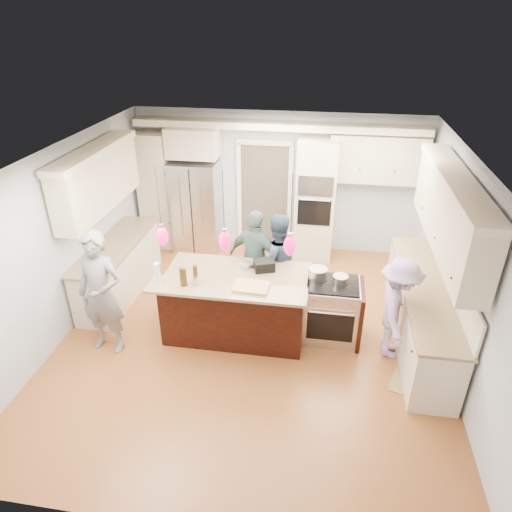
{
  "coord_description": "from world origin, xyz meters",
  "views": [
    {
      "loc": [
        0.92,
        -5.39,
        4.31
      ],
      "look_at": [
        0.0,
        0.35,
        1.15
      ],
      "focal_mm": 32.0,
      "sensor_mm": 36.0,
      "label": 1
    }
  ],
  "objects_px": {
    "refrigerator": "(197,206)",
    "island_range": "(333,311)",
    "kitchen_island": "(236,303)",
    "person_bar_end": "(101,294)",
    "person_far_left": "(276,262)"
  },
  "relations": [
    {
      "from": "refrigerator",
      "to": "person_bar_end",
      "type": "relative_size",
      "value": 0.99
    },
    {
      "from": "refrigerator",
      "to": "island_range",
      "type": "relative_size",
      "value": 1.96
    },
    {
      "from": "person_bar_end",
      "to": "person_far_left",
      "type": "xyz_separation_m",
      "value": [
        2.22,
        1.46,
        -0.11
      ]
    },
    {
      "from": "kitchen_island",
      "to": "island_range",
      "type": "relative_size",
      "value": 2.28
    },
    {
      "from": "kitchen_island",
      "to": "island_range",
      "type": "xyz_separation_m",
      "value": [
        1.41,
        0.08,
        -0.03
      ]
    },
    {
      "from": "island_range",
      "to": "person_bar_end",
      "type": "relative_size",
      "value": 0.51
    },
    {
      "from": "kitchen_island",
      "to": "person_far_left",
      "type": "xyz_separation_m",
      "value": [
        0.49,
        0.78,
        0.32
      ]
    },
    {
      "from": "person_far_left",
      "to": "person_bar_end",
      "type": "bearing_deg",
      "value": 10.66
    },
    {
      "from": "island_range",
      "to": "person_far_left",
      "type": "bearing_deg",
      "value": 142.53
    },
    {
      "from": "kitchen_island",
      "to": "person_bar_end",
      "type": "relative_size",
      "value": 1.15
    },
    {
      "from": "island_range",
      "to": "person_bar_end",
      "type": "bearing_deg",
      "value": -166.48
    },
    {
      "from": "person_bar_end",
      "to": "person_far_left",
      "type": "distance_m",
      "value": 2.66
    },
    {
      "from": "island_range",
      "to": "person_far_left",
      "type": "relative_size",
      "value": 0.57
    },
    {
      "from": "person_bar_end",
      "to": "person_far_left",
      "type": "bearing_deg",
      "value": 40.76
    },
    {
      "from": "kitchen_island",
      "to": "island_range",
      "type": "bearing_deg",
      "value": 3.08
    }
  ]
}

